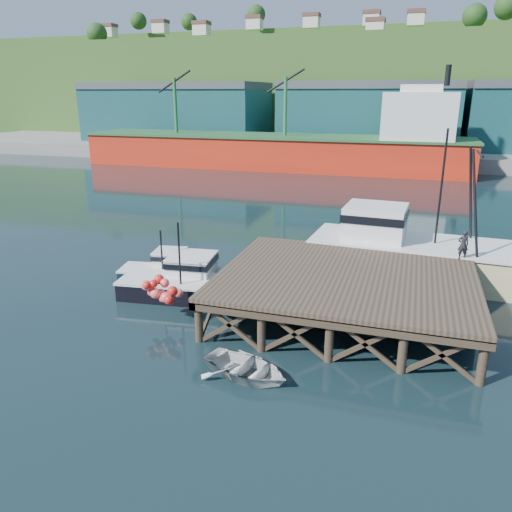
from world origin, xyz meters
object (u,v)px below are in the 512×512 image
at_px(boat_navy, 167,270).
at_px(boat_black, 187,282).
at_px(dockworker, 463,245).
at_px(trawler, 418,249).
at_px(dinghy, 246,368).

distance_m(boat_navy, boat_black, 2.61).
distance_m(boat_navy, dockworker, 16.23).
relative_size(trawler, dockworker, 8.43).
xyz_separation_m(trawler, dinghy, (-6.09, -13.30, -1.40)).
height_order(boat_navy, dockworker, dockworker).
bearing_deg(boat_navy, dockworker, -0.69).
bearing_deg(boat_navy, trawler, 9.92).
xyz_separation_m(boat_black, dockworker, (13.82, 4.22, 2.11)).
bearing_deg(boat_navy, dinghy, -57.46).
bearing_deg(boat_navy, boat_black, -48.54).
height_order(boat_black, dockworker, boat_black).
height_order(dinghy, dockworker, dockworker).
relative_size(boat_navy, boat_black, 0.76).
height_order(boat_navy, trawler, trawler).
bearing_deg(boat_black, dinghy, -56.59).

